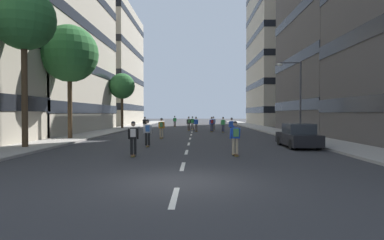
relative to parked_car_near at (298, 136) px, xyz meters
name	(u,v)px	position (x,y,z in m)	size (l,w,h in m)	color
ground_plane	(192,130)	(-7.03, 21.20, -0.70)	(191.31, 191.31, 0.00)	#333335
sidewalk_left	(123,128)	(-16.88, 25.18, -0.63)	(3.26, 87.68, 0.14)	#9E9991
sidewalk_right	(263,128)	(2.83, 25.18, -0.63)	(3.26, 87.68, 0.14)	#9E9991
lane_markings	(192,130)	(-7.03, 22.31, -0.70)	(0.16, 72.20, 0.01)	silver
building_left_far	(91,67)	(-26.81, 42.69, 10.36)	(16.73, 22.23, 21.93)	#BCB29E
building_right_far	(297,39)	(12.76, 42.69, 15.72)	(16.73, 19.58, 32.65)	#B2A893
parked_car_near	(298,136)	(0.00, 0.00, 0.00)	(1.82, 4.40, 1.52)	black
street_tree_near	(70,54)	(-16.88, 5.90, 6.34)	(4.65, 4.65, 9.25)	#4C3823
street_tree_mid	(24,20)	(-16.88, -1.25, 7.12)	(3.76, 3.76, 9.63)	#4C3823
street_tree_far	(122,86)	(-16.88, 24.93, 5.23)	(3.55, 3.55, 7.61)	#4C3823
streetlamp_right	(296,91)	(2.13, 7.63, 3.44)	(2.13, 0.30, 6.50)	#3F3F44
skater_0	(212,123)	(-4.70, 17.73, 0.32)	(0.56, 0.92, 1.78)	brown
skater_1	(223,124)	(-3.45, 16.71, 0.29)	(0.55, 0.91, 1.78)	brown
skater_2	(235,136)	(-4.49, -4.29, 0.32)	(0.55, 0.92, 1.78)	brown
skater_3	(189,123)	(-7.47, 20.74, 0.32)	(0.55, 0.92, 1.78)	brown
skater_4	(196,123)	(-6.55, 18.41, 0.29)	(0.57, 0.92, 1.78)	brown
skater_5	(145,123)	(-12.72, 18.67, 0.29)	(0.54, 0.91, 1.78)	brown
skater_6	(232,126)	(-3.16, 10.12, 0.29)	(0.54, 0.90, 1.78)	brown
skater_7	(148,131)	(-9.66, 0.32, 0.32)	(0.56, 0.92, 1.78)	brown
skater_8	(192,122)	(-7.04, 22.89, 0.29)	(0.57, 0.92, 1.78)	brown
skater_9	(161,127)	(-9.51, 7.43, 0.32)	(0.54, 0.91, 1.78)	brown
skater_10	(175,121)	(-9.98, 31.80, 0.29)	(0.56, 0.92, 1.78)	brown
skater_11	(213,122)	(-4.31, 21.45, 0.32)	(0.54, 0.91, 1.78)	brown
skater_12	(133,136)	(-9.65, -4.61, 0.32)	(0.56, 0.92, 1.78)	brown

